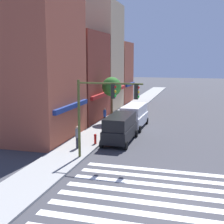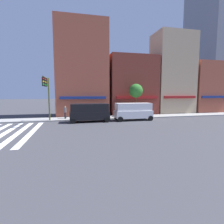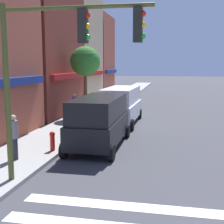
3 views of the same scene
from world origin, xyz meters
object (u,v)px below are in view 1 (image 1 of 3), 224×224
(traffic_signal, at_px, (103,103))
(van_black, at_px, (120,127))
(pedestrian_grey_coat, at_px, (77,137))
(street_tree, at_px, (112,87))
(fire_hydrant, at_px, (95,138))
(van_white, at_px, (134,115))
(pedestrian_blue_shirt, at_px, (105,116))

(traffic_signal, xyz_separation_m, van_black, (5.06, 0.03, -2.81))
(van_black, bearing_deg, pedestrian_grey_coat, 139.15)
(pedestrian_grey_coat, xyz_separation_m, street_tree, (10.44, 0.16, 2.92))
(van_black, height_order, pedestrian_grey_coat, van_black)
(pedestrian_grey_coat, relative_size, fire_hydrant, 2.10)
(van_white, relative_size, pedestrian_blue_shirt, 2.85)
(traffic_signal, relative_size, street_tree, 1.14)
(van_white, distance_m, pedestrian_grey_coat, 9.42)
(van_white, bearing_deg, pedestrian_blue_shirt, 91.84)
(pedestrian_blue_shirt, relative_size, street_tree, 0.36)
(van_black, relative_size, van_white, 0.99)
(van_black, relative_size, street_tree, 1.02)
(pedestrian_blue_shirt, relative_size, fire_hydrant, 2.10)
(pedestrian_blue_shirt, bearing_deg, pedestrian_grey_coat, -29.22)
(van_black, height_order, fire_hydrant, van_black)
(van_black, distance_m, pedestrian_grey_coat, 4.08)
(van_white, height_order, street_tree, street_tree)
(pedestrian_blue_shirt, bearing_deg, van_black, -4.35)
(van_black, distance_m, street_tree, 8.31)
(traffic_signal, bearing_deg, street_tree, 12.86)
(van_white, bearing_deg, van_black, -178.77)
(van_black, relative_size, fire_hydrant, 5.96)
(van_white, xyz_separation_m, fire_hydrant, (-7.52, 1.70, -0.67))
(traffic_signal, bearing_deg, van_white, 0.16)
(traffic_signal, bearing_deg, van_black, 0.36)
(street_tree, bearing_deg, pedestrian_blue_shirt, 166.01)
(traffic_signal, bearing_deg, fire_hydrant, 26.44)
(fire_hydrant, bearing_deg, van_white, -12.75)
(van_black, xyz_separation_m, pedestrian_grey_coat, (-3.10, 2.64, -0.21))
(street_tree, bearing_deg, traffic_signal, -167.14)
(pedestrian_blue_shirt, xyz_separation_m, street_tree, (1.44, -0.36, 2.92))
(fire_hydrant, bearing_deg, pedestrian_blue_shirt, 11.03)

